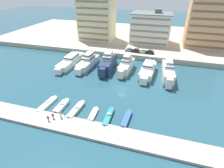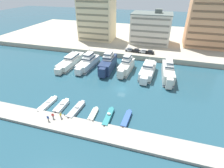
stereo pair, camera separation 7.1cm
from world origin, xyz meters
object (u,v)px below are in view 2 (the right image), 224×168
object	(u,v)px
motorboat_grey_mid_left	(76,110)
car_silver_mid_left	(144,51)
motorboat_blue_center_right	(126,119)
yacht_white_center	(148,71)
car_grey_far_left	(130,49)
yacht_ivory_center_left	(126,66)
motorboat_white_far_left	(47,104)
pedestrian_near_edge	(61,115)
car_black_left	(136,50)
pedestrian_far_side	(53,115)
yacht_white_left	(88,62)
car_black_center_left	(150,52)
yacht_navy_mid_left	(108,63)
motorboat_teal_center	(108,117)
motorboat_cream_center_left	(93,114)
pedestrian_mid_deck	(48,118)
yacht_ivory_far_left	(71,61)
yacht_ivory_center_right	(168,72)
motorboat_white_left	(62,106)

from	to	relation	value
motorboat_grey_mid_left	car_silver_mid_left	bearing A→B (deg)	74.64
motorboat_blue_center_right	motorboat_grey_mid_left	bearing A→B (deg)	-179.13
yacht_white_center	car_grey_far_left	size ratio (longest dim) A/B	4.22
yacht_ivory_center_left	motorboat_grey_mid_left	xyz separation A→B (m)	(-8.14, -29.34, -2.02)
motorboat_white_far_left	pedestrian_near_edge	bearing A→B (deg)	-32.12
car_black_left	pedestrian_far_side	size ratio (longest dim) A/B	2.37
yacht_white_left	car_black_center_left	bearing A→B (deg)	35.85
car_silver_mid_left	car_black_center_left	xyz separation A→B (m)	(3.10, -0.11, 0.00)
yacht_navy_mid_left	motorboat_teal_center	xyz separation A→B (m)	(9.59, -29.76, -2.25)
yacht_ivory_center_left	motorboat_cream_center_left	size ratio (longest dim) A/B	2.53
motorboat_grey_mid_left	car_grey_far_left	distance (m)	47.80
motorboat_white_far_left	car_grey_far_left	world-z (taller)	car_grey_far_left
motorboat_white_far_left	motorboat_teal_center	bearing A→B (deg)	-1.15
car_black_center_left	motorboat_blue_center_right	bearing A→B (deg)	-91.51
yacht_white_center	motorboat_blue_center_right	bearing A→B (deg)	-94.67
motorboat_teal_center	pedestrian_mid_deck	world-z (taller)	pedestrian_mid_deck
yacht_ivory_far_left	pedestrian_far_side	world-z (taller)	yacht_ivory_far_left
car_silver_mid_left	pedestrian_mid_deck	world-z (taller)	car_silver_mid_left
motorboat_blue_center_right	pedestrian_far_side	distance (m)	19.61
yacht_white_left	motorboat_cream_center_left	size ratio (longest dim) A/B	2.96
yacht_ivory_center_left	car_grey_far_left	xyz separation A→B (m)	(-2.27, 18.01, 0.80)
yacht_white_left	pedestrian_mid_deck	xyz separation A→B (m)	(4.01, -35.52, -0.37)
yacht_white_center	pedestrian_mid_deck	size ratio (longest dim) A/B	9.98
yacht_navy_mid_left	car_grey_far_left	world-z (taller)	yacht_navy_mid_left
motorboat_blue_center_right	yacht_white_left	bearing A→B (deg)	129.22
yacht_white_left	yacht_ivory_center_right	size ratio (longest dim) A/B	0.98
yacht_ivory_center_right	car_black_left	size ratio (longest dim) A/B	4.40
yacht_ivory_center_left	motorboat_grey_mid_left	distance (m)	30.52
yacht_white_center	pedestrian_mid_deck	xyz separation A→B (m)	(-21.73, -35.03, -0.20)
pedestrian_far_side	car_grey_far_left	bearing A→B (deg)	79.40
pedestrian_far_side	pedestrian_mid_deck	bearing A→B (deg)	-119.65
pedestrian_mid_deck	motorboat_white_far_left	bearing A→B (deg)	126.62
yacht_ivory_center_right	motorboat_cream_center_left	xyz separation A→B (m)	(-19.29, -28.59, -2.28)
motorboat_grey_mid_left	motorboat_cream_center_left	distance (m)	5.41
car_black_left	yacht_navy_mid_left	bearing A→B (deg)	-117.42
yacht_ivory_center_right	car_grey_far_left	world-z (taller)	yacht_ivory_center_right
yacht_navy_mid_left	yacht_ivory_center_right	bearing A→B (deg)	-2.71
motorboat_grey_mid_left	motorboat_teal_center	size ratio (longest dim) A/B	1.06
motorboat_white_far_left	pedestrian_mid_deck	bearing A→B (deg)	-53.38
car_black_left	car_silver_mid_left	bearing A→B (deg)	-2.42
yacht_navy_mid_left	yacht_white_left	bearing A→B (deg)	-176.93
yacht_navy_mid_left	motorboat_white_far_left	world-z (taller)	yacht_navy_mid_left
motorboat_blue_center_right	car_grey_far_left	size ratio (longest dim) A/B	1.79
motorboat_cream_center_left	motorboat_blue_center_right	xyz separation A→B (m)	(9.34, 0.56, 0.14)
yacht_white_left	pedestrian_far_side	distance (m)	34.65
yacht_ivory_center_right	car_black_left	distance (m)	24.21
car_black_left	pedestrian_mid_deck	world-z (taller)	car_black_left
motorboat_white_left	motorboat_blue_center_right	xyz separation A→B (m)	(19.64, 0.01, -0.05)
yacht_ivory_center_right	motorboat_white_left	bearing A→B (deg)	-136.53
yacht_ivory_center_left	motorboat_blue_center_right	xyz separation A→B (m)	(6.60, -29.12, -2.02)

